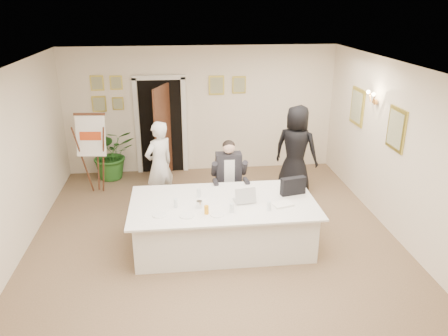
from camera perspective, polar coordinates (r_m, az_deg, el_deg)
floor at (r=7.12m, az=-1.05°, el=-10.24°), size 7.00×7.00×0.00m
ceiling at (r=6.14m, az=-1.23°, el=12.66°), size 6.00×7.00×0.02m
wall_back at (r=9.84m, az=-3.03°, el=7.56°), size 6.00×0.10×2.80m
wall_front at (r=3.48m, az=4.56°, el=-20.43°), size 6.00×0.10×2.80m
wall_left at (r=6.92m, az=-26.69°, el=-0.66°), size 0.10×7.00×2.80m
wall_right at (r=7.38m, az=22.75°, el=1.24°), size 0.10×7.00×2.80m
doorway at (r=9.75m, az=-8.13°, el=5.08°), size 1.14×0.86×2.20m
pictures_back_wall at (r=9.70m, az=-7.86°, el=9.92°), size 3.40×0.06×0.80m
pictures_right_wall at (r=8.29m, az=19.06°, el=6.34°), size 0.06×2.20×0.80m
wall_sconce at (r=8.19m, az=18.90°, el=8.71°), size 0.20×0.30×0.24m
conference_table at (r=6.96m, az=-0.11°, el=-7.27°), size 2.88×1.53×0.78m
seated_man at (r=7.80m, az=0.65°, el=-1.38°), size 0.62×0.66×1.44m
flip_chart at (r=9.10m, az=-16.55°, el=1.35°), size 0.58×0.39×1.64m
standing_man at (r=8.18m, az=-8.44°, el=0.37°), size 0.72×0.70×1.67m
standing_woman at (r=8.84m, az=9.38°, el=2.36°), size 1.05×0.97×1.80m
potted_palm at (r=9.84m, az=-14.52°, el=1.82°), size 1.20×1.10×1.13m
laptop at (r=6.77m, az=2.70°, el=-3.22°), size 0.37×0.39×0.28m
laptop_bag at (r=7.08m, az=9.01°, el=-2.33°), size 0.42×0.20×0.29m
paper_stack at (r=6.74m, az=7.66°, el=-4.71°), size 0.35×0.29×0.03m
plate_left at (r=6.44m, az=-8.45°, el=-6.08°), size 0.22×0.22×0.01m
plate_mid at (r=6.38m, az=-4.88°, el=-6.21°), size 0.25×0.25×0.01m
plate_near at (r=6.38m, az=-0.91°, el=-6.12°), size 0.21×0.21×0.01m
glass_a at (r=6.63m, az=-6.35°, el=-4.57°), size 0.07×0.07×0.14m
glass_b at (r=6.44m, az=1.01°, el=-5.24°), size 0.07×0.07×0.14m
glass_c at (r=6.53m, az=5.91°, el=-4.96°), size 0.07×0.07×0.14m
glass_d at (r=6.94m, az=-3.33°, el=-3.24°), size 0.08×0.08×0.14m
oj_glass at (r=6.40m, az=-2.30°, el=-5.48°), size 0.08×0.08×0.13m
steel_jug at (r=6.59m, az=-3.24°, el=-4.77°), size 0.09×0.09×0.11m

